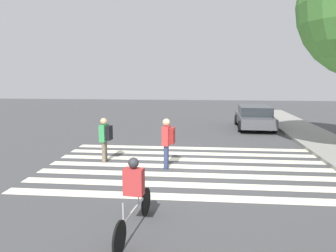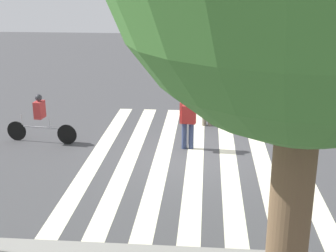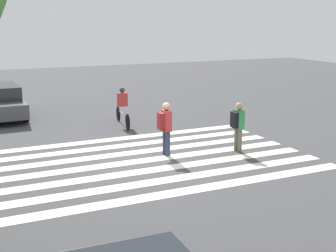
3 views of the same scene
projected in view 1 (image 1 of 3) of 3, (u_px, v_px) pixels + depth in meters
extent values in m
plane|color=#444447|center=(188.00, 167.00, 11.61)|extent=(60.00, 60.00, 0.00)
cube|color=#F2EDCC|center=(190.00, 148.00, 14.48)|extent=(0.49, 10.00, 0.01)
cube|color=#F2EDCC|center=(189.00, 153.00, 13.53)|extent=(0.49, 10.00, 0.01)
cube|color=#F2EDCC|center=(189.00, 159.00, 12.57)|extent=(0.49, 10.00, 0.01)
cube|color=#F2EDCC|center=(188.00, 167.00, 11.61)|extent=(0.49, 10.00, 0.01)
cube|color=#F2EDCC|center=(187.00, 175.00, 10.65)|extent=(0.49, 10.00, 0.01)
cube|color=#F2EDCC|center=(185.00, 185.00, 9.69)|extent=(0.49, 10.00, 0.01)
cube|color=#F2EDCC|center=(184.00, 197.00, 8.73)|extent=(0.49, 10.00, 0.01)
cylinder|color=#6B6051|center=(105.00, 151.00, 12.27)|extent=(0.15, 0.15, 0.79)
cylinder|color=#6B6051|center=(104.00, 152.00, 12.07)|extent=(0.15, 0.15, 0.79)
cube|color=#338C4C|center=(104.00, 133.00, 12.06)|extent=(0.48, 0.26, 0.62)
sphere|color=tan|center=(104.00, 121.00, 11.99)|extent=(0.25, 0.25, 0.25)
cube|color=black|center=(109.00, 133.00, 12.07)|extent=(0.36, 0.20, 0.52)
cylinder|color=navy|center=(167.00, 156.00, 11.46)|extent=(0.16, 0.16, 0.83)
cylinder|color=navy|center=(166.00, 157.00, 11.25)|extent=(0.16, 0.16, 0.83)
cube|color=#B73333|center=(166.00, 136.00, 11.24)|extent=(0.50, 0.27, 0.66)
sphere|color=tan|center=(166.00, 122.00, 11.17)|extent=(0.26, 0.26, 0.26)
cube|color=maroon|center=(172.00, 136.00, 11.24)|extent=(0.38, 0.21, 0.55)
cylinder|color=black|center=(119.00, 238.00, 5.91)|extent=(0.65, 0.11, 0.65)
cylinder|color=black|center=(146.00, 202.00, 7.59)|extent=(0.65, 0.11, 0.65)
cube|color=#B2B2B7|center=(134.00, 209.00, 6.72)|extent=(1.48, 0.21, 0.04)
cylinder|color=#B2B2B7|center=(139.00, 197.00, 6.99)|extent=(0.03, 0.03, 0.32)
cylinder|color=#B2B2B7|center=(123.00, 213.00, 6.06)|extent=(0.03, 0.03, 0.40)
cube|color=#B73333|center=(134.00, 182.00, 6.63)|extent=(0.28, 0.43, 0.55)
sphere|color=#333338|center=(133.00, 163.00, 6.57)|extent=(0.22, 0.22, 0.22)
cube|color=#4C4C51|center=(254.00, 119.00, 19.67)|extent=(4.59, 2.09, 0.57)
cube|color=#23282D|center=(255.00, 110.00, 19.59)|extent=(2.55, 1.86, 0.53)
cylinder|color=black|center=(275.00, 127.00, 18.22)|extent=(0.65, 0.22, 0.64)
cylinder|color=black|center=(240.00, 126.00, 18.46)|extent=(0.65, 0.22, 0.64)
cylinder|color=black|center=(266.00, 120.00, 20.96)|extent=(0.65, 0.22, 0.64)
cylinder|color=black|center=(236.00, 120.00, 21.21)|extent=(0.65, 0.22, 0.64)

